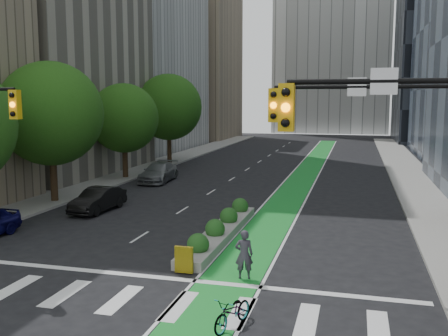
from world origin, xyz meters
The scene contains 17 objects.
ground centered at (0.00, 0.00, 0.00)m, with size 160.00×160.00×0.00m, color black.
sidewalk_left centered at (-11.80, 25.00, 0.07)m, with size 3.60×90.00×0.15m, color gray.
sidewalk_right centered at (11.80, 25.00, 0.07)m, with size 3.60×90.00×0.15m, color gray.
bike_lane_paint centered at (3.00, 30.00, 0.01)m, with size 2.20×70.00×0.01m, color #18862B.
building_beige centered at (-20.00, 24.00, 15.00)m, with size 14.00×18.00×30.00m, color #B7AD99.
building_tan_far centered at (-20.00, 66.00, 13.00)m, with size 14.00×16.00×26.00m, color tan.
building_dark_end centered at (20.00, 68.00, 14.00)m, with size 14.00×18.00×28.00m, color black.
tree_mid centered at (-11.00, 12.00, 5.57)m, with size 6.40×6.40×8.78m.
tree_midfar centered at (-11.00, 22.00, 4.95)m, with size 5.60×5.60×7.76m.
tree_far centered at (-11.00, 32.00, 5.69)m, with size 6.60×6.60×9.00m.
signal_right centered at (8.67, 0.47, 4.80)m, with size 5.82×0.51×7.20m.
signal_far_right centered at (8.98, -4.03, 4.75)m, with size 4.82×0.51×7.20m.
median_planter centered at (1.20, 7.04, 0.37)m, with size 1.20×10.26×1.10m.
bicycle centered at (4.00, -2.00, 0.47)m, with size 0.62×1.77×0.93m, color gray.
cyclist centered at (3.45, 1.91, 0.90)m, with size 0.66×0.43×1.81m, color #3A3641.
parked_car_left_mid centered at (-7.13, 10.48, 0.69)m, with size 1.46×4.18×1.38m, color black.
parked_car_left_far centered at (-7.80, 21.31, 0.75)m, with size 2.09×5.14×1.49m, color slate.
Camera 1 is at (7.20, -15.04, 6.41)m, focal length 40.00 mm.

